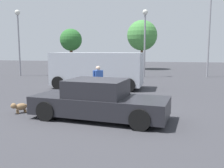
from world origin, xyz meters
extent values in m
plane|color=#38383D|center=(0.00, 0.00, 0.00)|extent=(80.00, 80.00, 0.00)
cube|color=#232328|center=(0.22, -0.19, 0.46)|extent=(4.67, 2.24, 0.59)
cube|color=#232328|center=(0.12, -0.18, 1.03)|extent=(2.07, 1.79, 0.56)
cube|color=slate|center=(1.01, -0.28, 1.03)|extent=(0.24, 1.45, 0.47)
cube|color=slate|center=(-0.77, -0.07, 1.03)|extent=(0.24, 1.45, 0.47)
cylinder|color=black|center=(1.86, 0.42, 0.32)|extent=(0.66, 0.30, 0.64)
cylinder|color=black|center=(1.66, -1.17, 0.32)|extent=(0.66, 0.30, 0.64)
cylinder|color=black|center=(-1.22, 0.80, 0.32)|extent=(0.66, 0.30, 0.64)
cylinder|color=black|center=(-1.41, -0.80, 0.32)|extent=(0.66, 0.30, 0.64)
ellipsoid|color=olive|center=(-2.77, -0.05, 0.23)|extent=(0.46, 0.49, 0.25)
sphere|color=olive|center=(-2.94, -0.25, 0.30)|extent=(0.20, 0.20, 0.20)
sphere|color=olive|center=(-2.98, -0.31, 0.29)|extent=(0.09, 0.09, 0.09)
cylinder|color=olive|center=(-2.81, -0.19, 0.06)|extent=(0.06, 0.06, 0.12)
cylinder|color=olive|center=(-2.91, -0.11, 0.06)|extent=(0.06, 0.06, 0.12)
cylinder|color=olive|center=(-2.64, 0.02, 0.06)|extent=(0.06, 0.06, 0.12)
cylinder|color=olive|center=(-2.74, 0.10, 0.06)|extent=(0.06, 0.06, 0.12)
sphere|color=olive|center=(-2.62, 0.15, 0.27)|extent=(0.11, 0.11, 0.11)
cube|color=#B2B7C1|center=(-1.62, 6.28, 1.17)|extent=(5.36, 2.14, 1.90)
cube|color=slate|center=(1.00, 6.23, 1.59)|extent=(0.09, 1.73, 0.76)
cylinder|color=black|center=(0.46, 7.20, 0.38)|extent=(0.77, 0.27, 0.76)
cylinder|color=black|center=(0.42, 5.27, 0.38)|extent=(0.77, 0.27, 0.76)
cylinder|color=black|center=(-3.66, 7.29, 0.38)|extent=(0.77, 0.27, 0.76)
cylinder|color=black|center=(-3.70, 5.36, 0.38)|extent=(0.77, 0.27, 0.76)
cylinder|color=navy|center=(-0.71, 3.36, 0.39)|extent=(0.13, 0.13, 0.77)
cylinder|color=navy|center=(-0.82, 3.24, 0.39)|extent=(0.13, 0.13, 0.77)
cube|color=#3359B2|center=(-0.77, 3.30, 1.05)|extent=(0.44, 0.46, 0.55)
cylinder|color=#3359B2|center=(-0.61, 3.48, 1.00)|extent=(0.09, 0.09, 0.65)
cylinder|color=#3359B2|center=(-0.92, 3.12, 1.00)|extent=(0.09, 0.09, 0.65)
sphere|color=beige|center=(-0.77, 3.30, 1.43)|extent=(0.21, 0.21, 0.21)
cylinder|color=gray|center=(5.82, 14.07, 3.29)|extent=(0.14, 0.14, 6.58)
cylinder|color=gray|center=(0.64, 12.93, 2.58)|extent=(0.14, 0.14, 5.17)
sphere|color=silver|center=(0.64, 12.93, 5.30)|extent=(0.44, 0.44, 0.44)
cylinder|color=gray|center=(-10.08, 11.69, 2.65)|extent=(0.14, 0.14, 5.29)
sphere|color=silver|center=(-10.08, 11.69, 5.42)|extent=(0.44, 0.44, 0.44)
cylinder|color=brown|center=(-0.35, 21.42, 1.31)|extent=(0.28, 0.28, 2.62)
sphere|color=#478C42|center=(-0.35, 21.42, 3.93)|extent=(3.48, 3.48, 3.48)
cylinder|color=brown|center=(-10.26, 24.53, 1.25)|extent=(0.42, 0.42, 2.50)
sphere|color=#2D6B2D|center=(-10.26, 24.53, 3.62)|extent=(2.98, 2.98, 2.98)
camera|label=1|loc=(2.31, -8.11, 2.29)|focal=40.25mm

